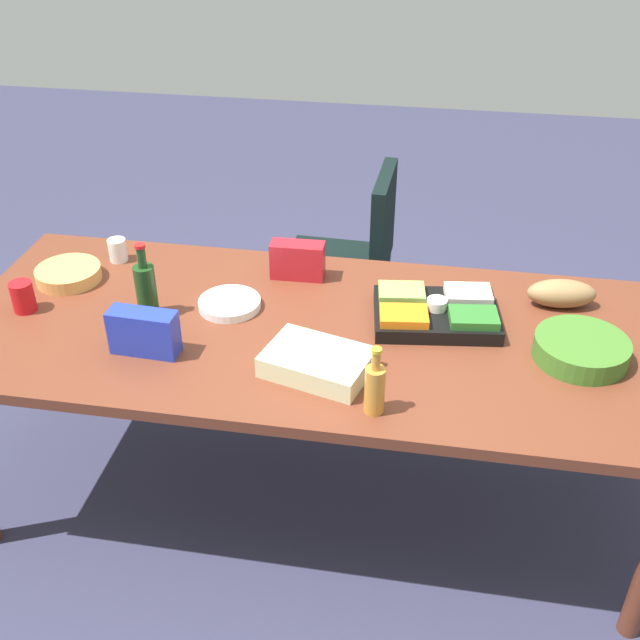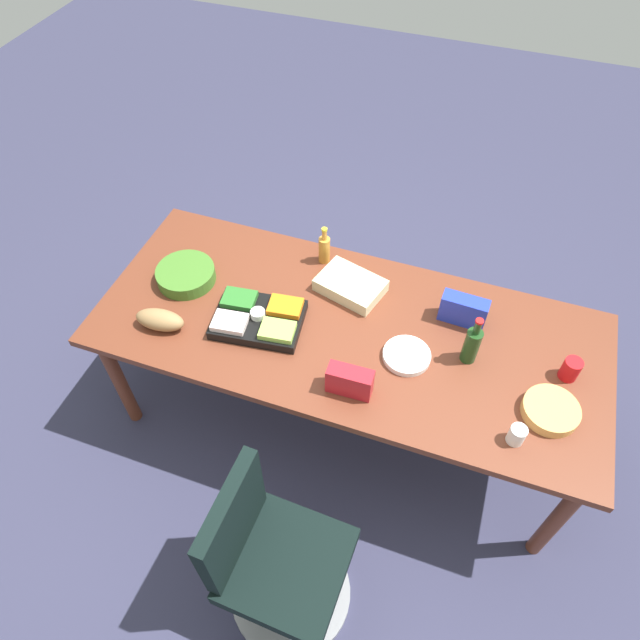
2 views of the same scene
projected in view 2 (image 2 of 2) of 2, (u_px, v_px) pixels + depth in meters
ground_plane at (343, 412)px, 3.34m from camera, size 10.00×10.00×0.00m
conference_table at (348, 337)px, 2.79m from camera, size 2.45×1.03×0.79m
office_chair at (277, 566)px, 2.44m from camera, size 0.56×0.56×0.94m
paper_plate_stack at (407, 356)px, 2.61m from camera, size 0.23×0.23×0.03m
wine_bottle at (472, 344)px, 2.54m from camera, size 0.08×0.08×0.27m
dressing_bottle at (324, 249)px, 2.96m from camera, size 0.06×0.06×0.22m
veggie_tray at (258, 318)px, 2.72m from camera, size 0.45×0.35×0.09m
bread_loaf at (160, 320)px, 2.70m from camera, size 0.25×0.13×0.10m
sheet_cake at (350, 285)px, 2.86m from camera, size 0.37×0.30×0.07m
chip_bag_red at (350, 381)px, 2.45m from camera, size 0.20×0.09×0.14m
red_solo_cup at (571, 369)px, 2.51m from camera, size 0.09×0.09×0.11m
chip_bag_blue at (463, 310)px, 2.70m from camera, size 0.22×0.09×0.15m
chip_bowl at (551, 410)px, 2.41m from camera, size 0.29×0.29×0.05m
salad_bowl at (186, 275)px, 2.91m from camera, size 0.36×0.36×0.07m
paper_cup at (517, 435)px, 2.32m from camera, size 0.07×0.07×0.09m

